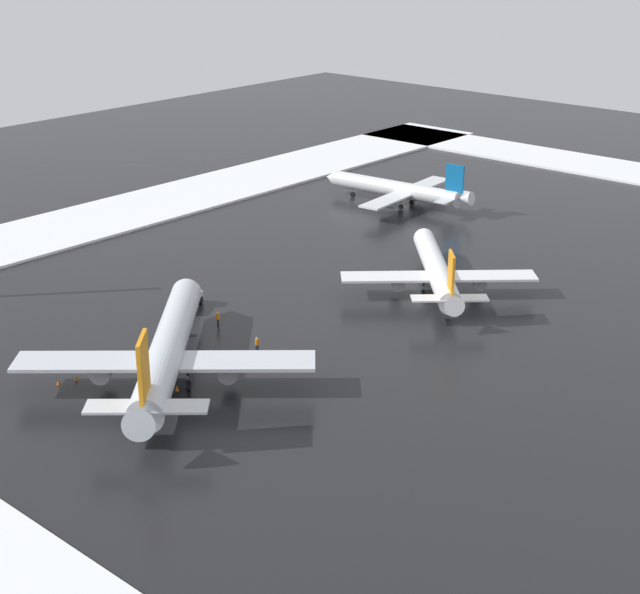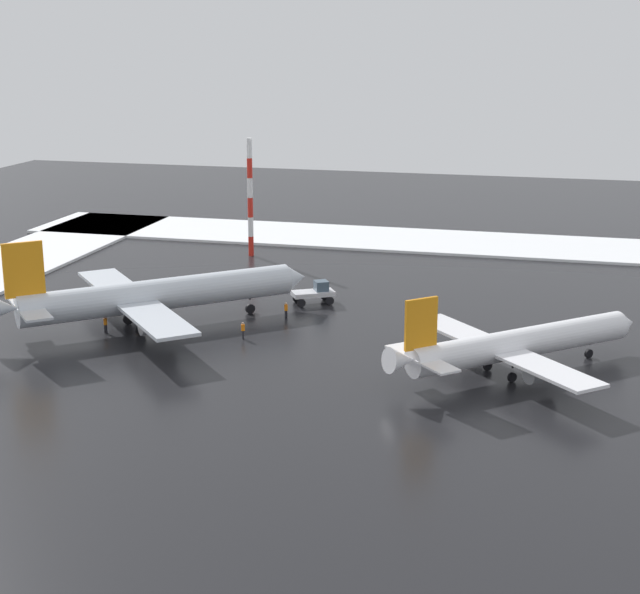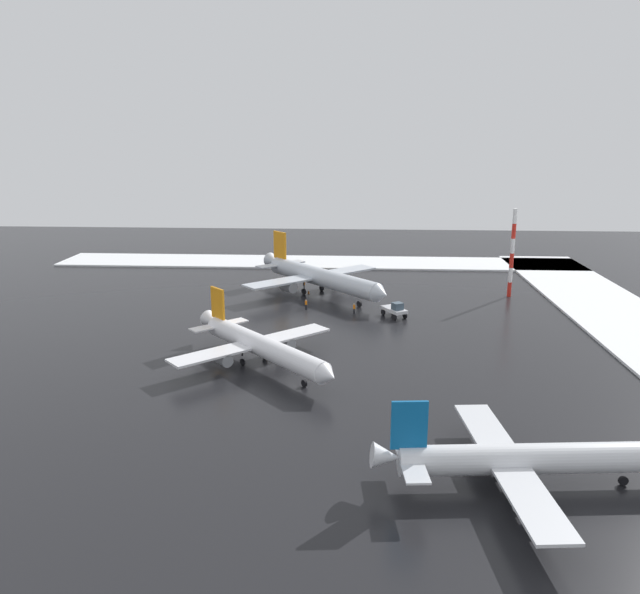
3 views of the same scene
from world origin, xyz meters
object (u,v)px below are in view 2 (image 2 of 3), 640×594
at_px(traffic_cone_near_nose, 138,329).
at_px(airplane_far_rear, 152,295).
at_px(ground_crew_beside_wing, 243,329).
at_px(antenna_mast, 250,198).
at_px(ground_crew_mid_apron, 105,324).
at_px(ground_crew_by_nose_gear, 286,309).
at_px(traffic_cone_wingtip_side, 130,303).
at_px(airplane_parked_portside, 516,344).
at_px(pushback_tug, 315,292).
at_px(traffic_cone_mid_line, 119,301).

bearing_deg(traffic_cone_near_nose, airplane_far_rear, -111.37).
relative_size(ground_crew_beside_wing, antenna_mast, 0.11).
xyz_separation_m(ground_crew_mid_apron, antenna_mast, (-3.03, -36.91, 6.84)).
bearing_deg(ground_crew_by_nose_gear, traffic_cone_wingtip_side, 23.31).
distance_m(ground_crew_beside_wing, traffic_cone_wingtip_side, 17.96).
height_order(airplane_parked_portside, ground_crew_mid_apron, airplane_parked_portside).
relative_size(airplane_parked_portside, ground_crew_by_nose_gear, 12.76).
relative_size(ground_crew_beside_wing, traffic_cone_wingtip_side, 3.11).
bearing_deg(airplane_parked_portside, pushback_tug, 98.82).
height_order(airplane_parked_portside, traffic_cone_wingtip_side, airplane_parked_portside).
bearing_deg(traffic_cone_mid_line, antenna_mast, -104.04).
distance_m(ground_crew_by_nose_gear, traffic_cone_wingtip_side, 17.92).
relative_size(pushback_tug, ground_crew_by_nose_gear, 2.97).
bearing_deg(airplane_far_rear, antenna_mast, 49.49).
relative_size(pushback_tug, antenna_mast, 0.33).
bearing_deg(ground_crew_beside_wing, ground_crew_mid_apron, 162.31).
bearing_deg(traffic_cone_mid_line, airplane_parked_portside, 164.06).
relative_size(ground_crew_mid_apron, traffic_cone_mid_line, 3.11).
bearing_deg(ground_crew_by_nose_gear, traffic_cone_mid_line, 21.86).
bearing_deg(pushback_tug, antenna_mast, 93.95).
relative_size(ground_crew_beside_wing, ground_crew_mid_apron, 1.00).
xyz_separation_m(ground_crew_mid_apron, traffic_cone_mid_line, (3.59, -10.43, -0.70)).
distance_m(pushback_tug, ground_crew_mid_apron, 23.53).
bearing_deg(traffic_cone_mid_line, ground_crew_by_nose_gear, 176.96).
relative_size(ground_crew_by_nose_gear, traffic_cone_near_nose, 3.11).
xyz_separation_m(airplane_far_rear, traffic_cone_mid_line, (7.32, -7.32, -3.02)).
distance_m(antenna_mast, traffic_cone_near_nose, 36.63).
bearing_deg(ground_crew_mid_apron, traffic_cone_wingtip_side, 19.04).
bearing_deg(airplane_parked_portside, airplane_far_rear, 128.99).
bearing_deg(ground_crew_by_nose_gear, ground_crew_mid_apron, 55.47).
height_order(pushback_tug, ground_crew_mid_apron, pushback_tug).
relative_size(ground_crew_beside_wing, traffic_cone_near_nose, 3.11).
relative_size(airplane_far_rear, traffic_cone_mid_line, 49.43).
xyz_separation_m(pushback_tug, ground_crew_mid_apron, (17.40, 15.83, -0.31)).
height_order(ground_crew_beside_wing, ground_crew_by_nose_gear, same).
bearing_deg(traffic_cone_near_nose, airplane_parked_portside, 175.21).
height_order(ground_crew_beside_wing, traffic_cone_wingtip_side, ground_crew_beside_wing).
bearing_deg(antenna_mast, airplane_far_rear, 91.19).
distance_m(airplane_far_rear, ground_crew_by_nose_gear, 13.90).
distance_m(ground_crew_beside_wing, traffic_cone_mid_line, 19.64).
bearing_deg(antenna_mast, ground_crew_beside_wing, 107.01).
xyz_separation_m(ground_crew_mid_apron, traffic_cone_near_nose, (-2.93, -1.07, -0.70)).
relative_size(ground_crew_mid_apron, traffic_cone_near_nose, 3.11).
distance_m(traffic_cone_near_nose, traffic_cone_wingtip_side, 10.10).
xyz_separation_m(airplane_far_rear, traffic_cone_near_nose, (0.80, 2.05, -3.02)).
xyz_separation_m(airplane_parked_portside, antenna_mast, (37.05, -38.96, 5.14)).
bearing_deg(airplane_parked_portside, traffic_cone_near_nose, 132.28).
bearing_deg(airplane_parked_portside, ground_crew_mid_apron, 134.15).
height_order(airplane_far_rear, pushback_tug, airplane_far_rear).
relative_size(ground_crew_mid_apron, antenna_mast, 0.11).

